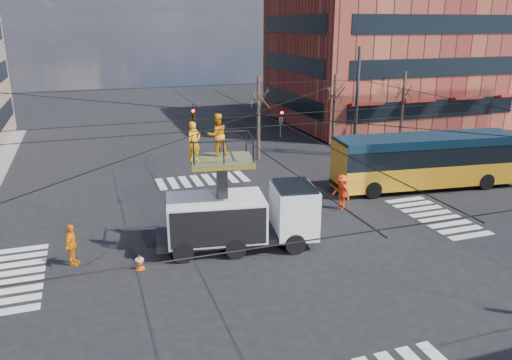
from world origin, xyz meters
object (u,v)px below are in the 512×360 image
object	(u,v)px
city_bus	(426,160)
utility_truck	(241,204)
worker_ground	(72,245)
traffic_cone	(140,262)
flagger	(341,192)

from	to	relation	value
city_bus	utility_truck	bearing A→B (deg)	-154.81
worker_ground	utility_truck	bearing A→B (deg)	-73.87
traffic_cone	flagger	bearing A→B (deg)	17.54
worker_ground	flagger	bearing A→B (deg)	-60.42
utility_truck	worker_ground	size ratio (longest dim) A/B	4.11
utility_truck	flagger	xyz separation A→B (m)	(6.47, 2.74, -1.03)
city_bus	flagger	size ratio (longest dim) A/B	6.02
city_bus	worker_ground	world-z (taller)	city_bus
traffic_cone	flagger	xyz separation A→B (m)	(11.02, 3.48, 0.64)
city_bus	traffic_cone	size ratio (longest dim) A/B	18.35
city_bus	worker_ground	bearing A→B (deg)	-162.52
worker_ground	city_bus	bearing A→B (deg)	-58.86
utility_truck	city_bus	world-z (taller)	utility_truck
utility_truck	flagger	bearing A→B (deg)	32.11
worker_ground	traffic_cone	bearing A→B (deg)	-95.84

